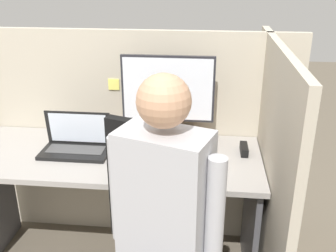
{
  "coord_description": "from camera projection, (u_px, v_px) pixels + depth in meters",
  "views": [
    {
      "loc": [
        0.51,
        -1.59,
        1.73
      ],
      "look_at": [
        0.32,
        0.16,
        1.0
      ],
      "focal_mm": 42.0,
      "sensor_mm": 36.0,
      "label": 1
    }
  ],
  "objects": [
    {
      "name": "office_chair",
      "position": [
        159.0,
        250.0,
        1.73
      ],
      "size": [
        0.59,
        0.63,
        1.1
      ],
      "color": "black",
      "rests_on": "ground"
    },
    {
      "name": "cubicle_panel_back",
      "position": [
        126.0,
        138.0,
        2.52
      ],
      "size": [
        2.13,
        0.05,
        1.38
      ],
      "color": "#B7AD99",
      "rests_on": "ground"
    },
    {
      "name": "laptop",
      "position": [
        76.0,
        144.0,
        2.19
      ],
      "size": [
        0.37,
        0.2,
        0.22
      ],
      "color": "black",
      "rests_on": "desk"
    },
    {
      "name": "monitor",
      "position": [
        168.0,
        93.0,
        2.18
      ],
      "size": [
        0.52,
        0.21,
        0.45
      ],
      "color": "#232328",
      "rests_on": "paper_box"
    },
    {
      "name": "stapler",
      "position": [
        244.0,
        149.0,
        2.19
      ],
      "size": [
        0.04,
        0.13,
        0.04
      ],
      "color": "black",
      "rests_on": "desk"
    },
    {
      "name": "person",
      "position": [
        168.0,
        229.0,
        1.48
      ],
      "size": [
        0.47,
        0.53,
        1.39
      ],
      "color": "#282D4C",
      "rests_on": "ground"
    },
    {
      "name": "cubicle_panel_right",
      "position": [
        268.0,
        177.0,
        2.06
      ],
      "size": [
        0.04,
        1.27,
        1.38
      ],
      "color": "#B7AD99",
      "rests_on": "ground"
    },
    {
      "name": "carrot_toy",
      "position": [
        130.0,
        169.0,
        1.97
      ],
      "size": [
        0.05,
        0.14,
        0.05
      ],
      "color": "orange",
      "rests_on": "desk"
    },
    {
      "name": "mouse",
      "position": [
        123.0,
        160.0,
        2.08
      ],
      "size": [
        0.07,
        0.04,
        0.03
      ],
      "color": "black",
      "rests_on": "desk"
    },
    {
      "name": "paper_box",
      "position": [
        168.0,
        138.0,
        2.28
      ],
      "size": [
        0.34,
        0.22,
        0.07
      ],
      "color": "orange",
      "rests_on": "desk"
    },
    {
      "name": "desk",
      "position": [
        114.0,
        182.0,
        2.24
      ],
      "size": [
        1.63,
        0.64,
        0.75
      ],
      "color": "#9E9993",
      "rests_on": "ground"
    }
  ]
}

